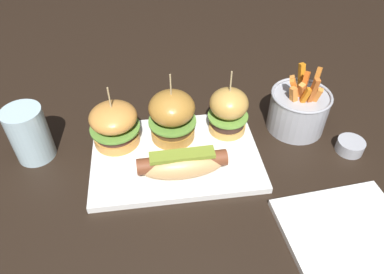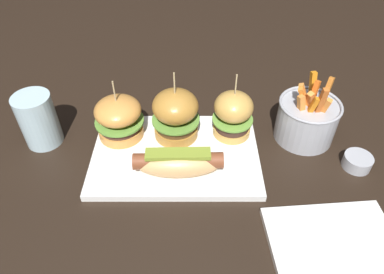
% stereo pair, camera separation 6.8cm
% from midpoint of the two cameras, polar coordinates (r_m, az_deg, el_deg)
% --- Properties ---
extents(ground_plane, '(3.00, 3.00, 0.00)m').
position_cam_midpoint_polar(ground_plane, '(0.72, -5.35, -3.54)').
color(ground_plane, black).
extents(platter_main, '(0.33, 0.23, 0.01)m').
position_cam_midpoint_polar(platter_main, '(0.71, -5.38, -3.15)').
color(platter_main, white).
rests_on(platter_main, ground).
extents(hot_dog, '(0.17, 0.06, 0.05)m').
position_cam_midpoint_polar(hot_dog, '(0.65, -4.57, -4.42)').
color(hot_dog, tan).
rests_on(hot_dog, platter_main).
extents(slider_left, '(0.10, 0.10, 0.13)m').
position_cam_midpoint_polar(slider_left, '(0.73, -15.03, 1.86)').
color(slider_left, '#D38D40').
rests_on(slider_left, platter_main).
extents(slider_center, '(0.10, 0.10, 0.15)m').
position_cam_midpoint_polar(slider_center, '(0.71, -5.89, 3.30)').
color(slider_center, '#B37C32').
rests_on(slider_center, platter_main).
extents(slider_right, '(0.08, 0.08, 0.14)m').
position_cam_midpoint_polar(slider_right, '(0.73, 3.22, 4.15)').
color(slider_right, gold).
rests_on(slider_right, platter_main).
extents(fries_bucket, '(0.13, 0.13, 0.14)m').
position_cam_midpoint_polar(fries_bucket, '(0.78, 14.37, 4.17)').
color(fries_bucket, '#A8AAB2').
rests_on(fries_bucket, ground).
extents(sauce_ramekin, '(0.06, 0.06, 0.03)m').
position_cam_midpoint_polar(sauce_ramekin, '(0.78, 21.90, -1.42)').
color(sauce_ramekin, '#A8AAB2').
rests_on(sauce_ramekin, ground).
extents(side_plate, '(0.22, 0.22, 0.01)m').
position_cam_midpoint_polar(side_plate, '(0.63, 21.62, -15.58)').
color(side_plate, white).
rests_on(side_plate, ground).
extents(water_glass, '(0.07, 0.07, 0.11)m').
position_cam_midpoint_polar(water_glass, '(0.77, -27.09, 0.33)').
color(water_glass, silver).
rests_on(water_glass, ground).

